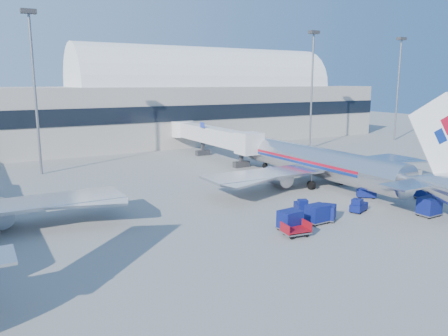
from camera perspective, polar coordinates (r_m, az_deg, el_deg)
ground at (r=47.53m, az=7.34°, el=-4.76°), size 260.00×260.00×0.00m
terminal at (r=93.50m, az=-21.25°, el=7.06°), size 170.00×28.15×21.00m
airliner_main at (r=56.53m, az=12.75°, el=0.65°), size 32.00×37.26×12.07m
jetbridge_near at (r=76.41m, az=-2.04°, el=4.35°), size 4.40×27.50×6.25m
mast_west at (r=66.78m, az=-23.67°, el=11.81°), size 2.00×1.20×22.60m
mast_east at (r=88.00m, az=11.47°, el=12.12°), size 2.00×1.20×22.60m
mast_far_east at (r=106.12m, az=21.89°, el=11.34°), size 2.00×1.20×22.60m
barrier_near at (r=61.02m, az=19.80°, el=-1.35°), size 3.00×0.55×0.90m
barrier_mid at (r=63.53m, az=21.73°, el=-1.01°), size 3.00×0.55×0.90m
barrier_far at (r=66.12m, az=23.52°, el=-0.70°), size 3.00×0.55×0.90m
tug_lead at (r=46.38m, az=17.14°, el=-4.73°), size 2.44×1.80×1.43m
tug_right at (r=52.29m, az=17.99°, el=-3.04°), size 2.30×2.18×1.38m
tug_left at (r=45.07m, az=10.09°, el=-4.89°), size 1.82×2.36×1.38m
cart_train_a at (r=42.73m, az=13.46°, el=-5.66°), size 2.17×2.10×1.52m
cart_train_b at (r=41.71m, az=12.09°, el=-5.83°), size 2.07×1.62×1.77m
cart_train_c at (r=39.34m, az=8.62°, el=-6.71°), size 2.17×1.72×1.80m
cart_solo_near at (r=47.39m, az=25.23°, el=-4.54°), size 2.17×1.68×1.87m
cart_solo_far at (r=54.03m, az=24.88°, el=-2.69°), size 2.23×1.76×1.87m
cart_open_red at (r=38.17m, az=9.38°, el=-8.14°), size 2.46×1.89×0.61m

